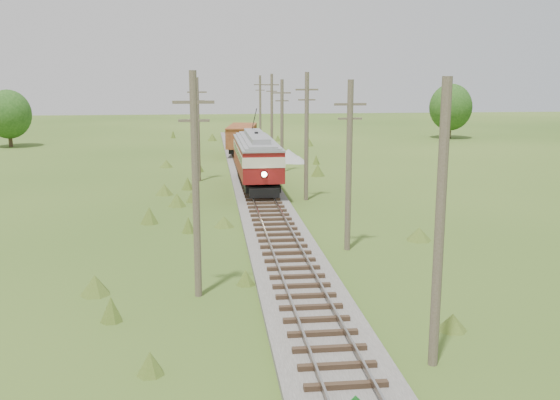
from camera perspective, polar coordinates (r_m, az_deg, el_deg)
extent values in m
cube|color=#605B54|center=(47.25, -2.01, 0.79)|extent=(3.60, 96.00, 0.25)
cube|color=#726659|center=(47.14, -2.88, 1.20)|extent=(0.08, 96.00, 0.17)
cube|color=#726659|center=(47.25, -1.15, 1.23)|extent=(0.08, 96.00, 0.17)
cube|color=#2D2116|center=(47.21, -2.01, 1.03)|extent=(2.40, 96.00, 0.16)
cube|color=black|center=(48.48, -2.15, 2.14)|extent=(2.51, 11.38, 0.46)
cube|color=maroon|center=(48.33, -2.16, 3.34)|extent=(2.95, 12.38, 1.13)
cube|color=beige|center=(48.21, -2.17, 4.43)|extent=(2.98, 12.44, 0.72)
cube|color=black|center=(48.21, -2.17, 4.43)|extent=(3.01, 11.88, 0.57)
cube|color=maroon|center=(48.15, -2.17, 5.04)|extent=(2.95, 12.38, 0.31)
cube|color=gray|center=(48.11, -2.18, 5.44)|extent=(3.01, 12.50, 0.39)
cube|color=gray|center=(48.07, -2.18, 5.86)|extent=(1.35, 9.28, 0.41)
sphere|color=#FFF2BF|center=(42.14, -1.45, 2.36)|extent=(0.37, 0.37, 0.37)
cylinder|color=black|center=(49.82, -2.37, 7.40)|extent=(0.09, 4.80, 1.99)
cylinder|color=black|center=(43.84, -2.65, 1.07)|extent=(0.13, 0.82, 0.82)
cylinder|color=black|center=(43.98, -0.64, 1.11)|extent=(0.13, 0.82, 0.82)
cylinder|color=black|center=(53.04, -3.40, 2.87)|extent=(0.13, 0.82, 0.82)
cylinder|color=black|center=(53.16, -1.74, 2.91)|extent=(0.13, 0.82, 0.82)
cube|color=black|center=(68.78, -3.49, 4.80)|extent=(3.21, 7.67, 0.52)
cube|color=maroon|center=(68.64, -3.50, 5.87)|extent=(3.87, 8.56, 2.06)
cube|color=maroon|center=(68.55, -3.51, 6.77)|extent=(3.94, 8.73, 0.12)
cylinder|color=black|center=(66.40, -4.35, 4.59)|extent=(0.24, 0.84, 0.83)
cylinder|color=black|center=(66.26, -3.02, 4.59)|extent=(0.24, 0.84, 0.83)
cylinder|color=black|center=(71.30, -3.92, 5.07)|extent=(0.24, 0.84, 0.83)
cylinder|color=black|center=(71.16, -2.68, 5.07)|extent=(0.24, 0.84, 0.83)
cone|color=gray|center=(64.15, 0.76, 4.10)|extent=(3.51, 3.51, 1.32)
cone|color=gray|center=(63.23, 1.68, 3.74)|extent=(1.97, 1.97, 0.77)
cylinder|color=brown|center=(19.10, 14.39, -2.41)|extent=(0.30, 0.30, 8.80)
cylinder|color=brown|center=(31.42, 6.32, 3.04)|extent=(0.30, 0.30, 8.60)
cube|color=brown|center=(31.12, 6.44, 8.69)|extent=(1.60, 0.12, 0.12)
cube|color=brown|center=(31.16, 6.42, 7.41)|extent=(1.20, 0.10, 0.10)
cylinder|color=brown|center=(44.05, 2.44, 5.76)|extent=(0.30, 0.30, 9.00)
cube|color=brown|center=(43.85, 2.48, 10.05)|extent=(1.60, 0.12, 0.12)
cube|color=brown|center=(43.87, 2.47, 9.14)|extent=(1.20, 0.10, 0.10)
cylinder|color=brown|center=(56.88, 0.18, 6.75)|extent=(0.30, 0.30, 8.40)
cube|color=brown|center=(56.71, 0.18, 9.77)|extent=(1.60, 0.12, 0.12)
cube|color=brown|center=(56.74, 0.18, 9.06)|extent=(1.20, 0.10, 0.10)
cylinder|color=brown|center=(69.79, -0.76, 7.82)|extent=(0.30, 0.30, 8.90)
cube|color=brown|center=(69.66, -0.76, 10.49)|extent=(1.60, 0.12, 0.12)
cube|color=brown|center=(69.68, -0.76, 9.91)|extent=(1.20, 0.10, 0.10)
cylinder|color=brown|center=(82.70, -1.82, 8.31)|extent=(0.30, 0.30, 8.70)
cube|color=brown|center=(82.59, -1.83, 10.49)|extent=(1.60, 0.12, 0.12)
cube|color=brown|center=(82.60, -1.83, 10.01)|extent=(1.20, 0.10, 0.10)
cylinder|color=brown|center=(24.69, -7.71, 1.18)|extent=(0.30, 0.30, 9.00)
cube|color=brown|center=(24.32, -7.92, 8.85)|extent=(1.60, 0.12, 0.12)
cube|color=brown|center=(24.36, -7.87, 7.21)|extent=(1.20, 0.10, 0.10)
cylinder|color=brown|center=(52.50, -7.50, 6.37)|extent=(0.30, 0.30, 8.60)
cube|color=brown|center=(52.32, -7.59, 9.75)|extent=(1.60, 0.12, 0.12)
cube|color=brown|center=(52.34, -7.57, 8.98)|extent=(1.20, 0.10, 0.10)
cylinder|color=#38281C|center=(84.25, -23.43, 5.27)|extent=(0.50, 0.50, 2.34)
ellipsoid|color=#1D4514|center=(84.04, -23.59, 7.20)|extent=(5.46, 5.46, 6.01)
cylinder|color=#38281C|center=(91.08, 15.24, 6.26)|extent=(0.50, 0.50, 2.52)
ellipsoid|color=#1D4514|center=(90.88, 15.34, 8.19)|extent=(5.88, 5.88, 6.47)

